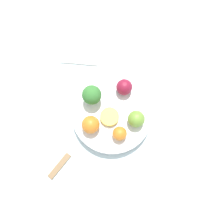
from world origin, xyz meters
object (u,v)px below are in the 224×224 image
at_px(bowl, 112,114).
at_px(napkin, 81,47).
at_px(orange_front, 120,134).
at_px(apple_red, 136,119).
at_px(apple_green, 125,88).
at_px(spoon, 59,166).
at_px(broccoli, 92,95).
at_px(orange_back, 91,125).
at_px(small_cup, 111,118).

height_order(bowl, napkin, bowl).
relative_size(bowl, orange_front, 5.86).
distance_m(apple_red, apple_green, 0.09).
bearing_deg(spoon, napkin, -70.61).
bearing_deg(spoon, broccoli, -89.88).
relative_size(apple_green, spoon, 0.56).
height_order(orange_back, napkin, orange_back).
relative_size(orange_front, napkin, 0.25).
bearing_deg(broccoli, small_cup, 159.33).
bearing_deg(apple_red, apple_green, -46.50).
xyz_separation_m(small_cup, spoon, (0.07, 0.18, -0.04)).
bearing_deg(small_cup, apple_green, -89.73).
distance_m(apple_green, spoon, 0.29).
xyz_separation_m(apple_red, orange_back, (0.10, 0.07, 0.00)).
bearing_deg(small_cup, spoon, 68.50).
bearing_deg(orange_front, orange_back, 9.79).
bearing_deg(apple_red, broccoli, -1.42).
relative_size(small_cup, napkin, 0.33).
distance_m(apple_green, orange_front, 0.13).
bearing_deg(apple_red, bowl, 7.09).
relative_size(bowl, napkin, 1.44).
relative_size(apple_red, orange_back, 0.96).
bearing_deg(orange_back, small_cup, -130.04).
bearing_deg(apple_green, spoon, 75.47).
distance_m(orange_front, orange_back, 0.08).
height_order(orange_front, small_cup, orange_front).
bearing_deg(orange_front, apple_red, -112.55).
height_order(bowl, small_cup, small_cup).
bearing_deg(small_cup, orange_back, 49.96).
relative_size(broccoli, napkin, 0.41).
relative_size(apple_green, orange_front, 1.18).
relative_size(broccoli, orange_back, 1.33).
bearing_deg(apple_red, napkin, -30.32).
bearing_deg(small_cup, napkin, -41.89).
bearing_deg(apple_green, napkin, -23.23).
xyz_separation_m(bowl, apple_green, (-0.00, -0.08, 0.04)).
relative_size(bowl, spoon, 2.76).
relative_size(orange_front, orange_back, 0.80).
bearing_deg(napkin, apple_green, 156.77).
relative_size(apple_red, apple_green, 1.02).
relative_size(broccoli, apple_red, 1.38).
bearing_deg(apple_green, small_cup, 90.27).
xyz_separation_m(broccoli, orange_back, (-0.03, 0.07, -0.01)).
bearing_deg(napkin, bowl, 140.02).
bearing_deg(broccoli, apple_green, -137.47).
bearing_deg(apple_green, broccoli, 42.53).
bearing_deg(spoon, small_cup, -111.50).
xyz_separation_m(broccoli, apple_green, (-0.07, -0.07, -0.01)).
xyz_separation_m(orange_front, orange_back, (0.08, 0.01, 0.00)).
bearing_deg(orange_back, apple_green, -105.30).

